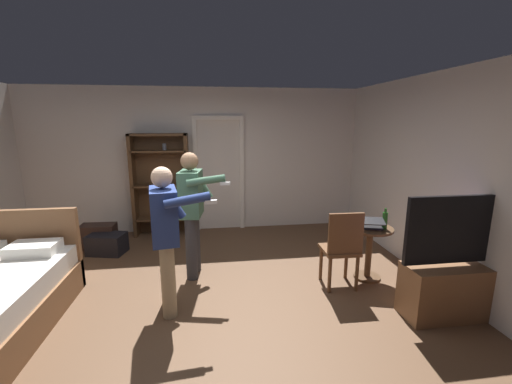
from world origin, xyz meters
TOP-DOWN VIEW (x-y plane):
  - ground_plane at (0.00, 0.00)m, footprint 6.63×6.63m
  - wall_back at (0.00, 2.75)m, footprint 6.27×0.12m
  - wall_right at (3.07, 0.00)m, footprint 0.12×5.63m
  - doorway_frame at (0.39, 2.67)m, footprint 0.93×0.08m
  - bookshelf at (-0.65, 2.53)m, footprint 1.00×0.32m
  - tv_flatscreen at (2.71, -0.60)m, footprint 1.20×0.40m
  - side_table at (2.25, 0.33)m, footprint 0.57×0.57m
  - laptop at (2.20, 0.29)m, footprint 0.40×0.41m
  - bottle_on_table at (2.39, 0.25)m, footprint 0.06×0.06m
  - wooden_chair at (1.78, 0.13)m, footprint 0.43×0.43m
  - person_blue_shirt at (-0.25, -0.06)m, footprint 0.71×0.64m
  - person_striped_shirt at (-0.02, 0.76)m, footprint 0.65×0.64m
  - suitcase_dark at (-1.61, 1.96)m, footprint 0.55×0.31m
  - suitcase_small at (-1.40, 1.68)m, footprint 0.60×0.48m

SIDE VIEW (x-z plane):
  - ground_plane at x=0.00m, z-range 0.00..0.00m
  - suitcase_small at x=-1.40m, z-range 0.00..0.31m
  - suitcase_dark at x=-1.61m, z-range 0.00..0.39m
  - tv_flatscreen at x=2.71m, z-range -0.26..1.06m
  - side_table at x=2.25m, z-range 0.12..0.82m
  - wooden_chair at x=1.78m, z-range 0.05..1.04m
  - laptop at x=2.20m, z-range 0.68..0.83m
  - bottle_on_table at x=2.39m, z-range 0.68..0.95m
  - person_blue_shirt at x=-0.25m, z-range 0.13..1.71m
  - person_striped_shirt at x=-0.02m, z-range 0.13..1.78m
  - bookshelf at x=-0.65m, z-range 0.08..1.91m
  - doorway_frame at x=0.39m, z-range 0.16..2.29m
  - wall_back at x=0.00m, z-range 0.00..2.63m
  - wall_right at x=3.07m, z-range 0.00..2.63m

